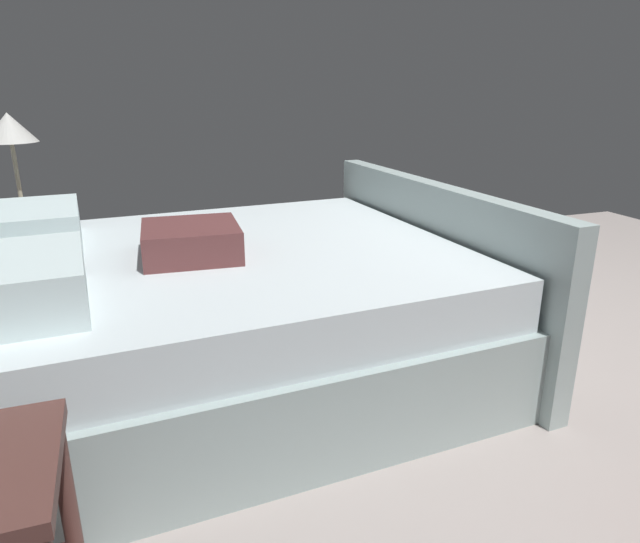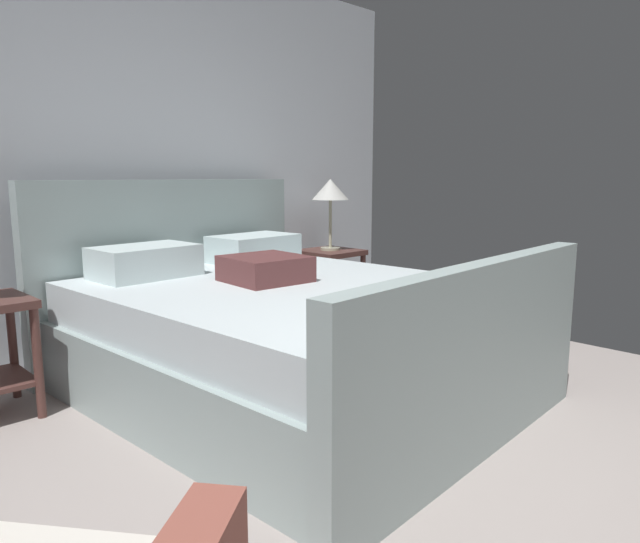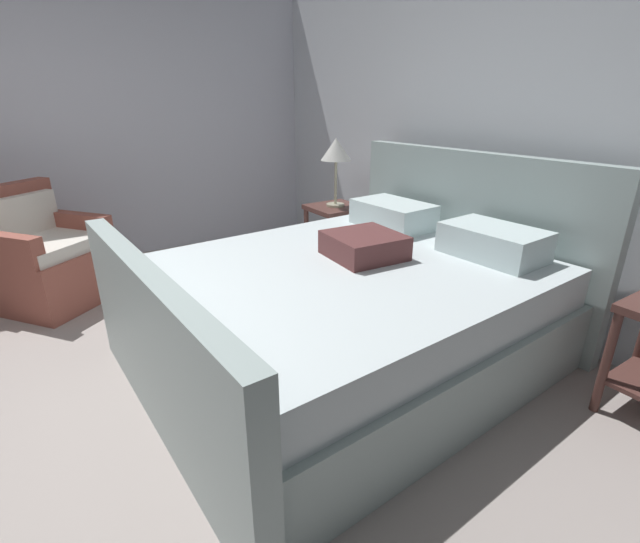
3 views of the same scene
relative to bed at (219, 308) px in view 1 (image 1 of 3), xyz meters
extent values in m
cube|color=#A89C96|center=(-0.32, -1.67, -0.36)|extent=(4.92, 5.85, 0.02)
cube|color=#9DB0AE|center=(0.00, -0.05, -0.15)|extent=(1.94, 2.19, 0.40)
cube|color=#9DB0AE|center=(0.06, -1.14, 0.07)|extent=(1.95, 0.20, 0.85)
cube|color=silver|center=(0.00, -0.05, 0.16)|extent=(1.85, 2.13, 0.22)
cube|color=silver|center=(-0.45, 0.70, 0.36)|extent=(0.58, 0.39, 0.18)
cube|color=silver|center=(0.37, 0.74, 0.36)|extent=(0.58, 0.39, 0.18)
cube|color=brown|center=(-0.04, 0.11, 0.34)|extent=(0.43, 0.43, 0.14)
cube|color=#55322C|center=(1.29, 0.92, 0.23)|extent=(0.44, 0.44, 0.04)
cube|color=#55322C|center=(1.29, 0.92, -0.17)|extent=(0.40, 0.40, 0.02)
cylinder|color=#55322C|center=(1.10, 0.73, -0.07)|extent=(0.04, 0.04, 0.56)
cylinder|color=#55322C|center=(1.48, 0.73, -0.07)|extent=(0.04, 0.04, 0.56)
cylinder|color=#55322C|center=(1.48, 1.11, -0.07)|extent=(0.04, 0.04, 0.56)
cylinder|color=#B7B293|center=(1.29, 0.92, 0.26)|extent=(0.16, 0.16, 0.02)
cylinder|color=#B7B293|center=(1.29, 0.92, 0.46)|extent=(0.02, 0.02, 0.39)
cone|color=silver|center=(1.29, 0.92, 0.74)|extent=(0.29, 0.29, 0.16)
cylinder|color=#55322C|center=(-1.10, 0.59, -0.07)|extent=(0.04, 0.04, 0.56)
camera|label=1|loc=(-2.43, 0.39, 0.99)|focal=31.76mm
camera|label=2|loc=(-2.01, -2.31, 0.84)|focal=32.17mm
camera|label=3|loc=(1.89, -1.48, 1.15)|focal=24.95mm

